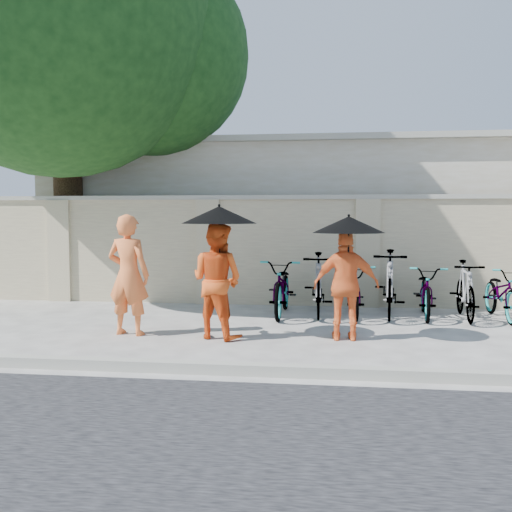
# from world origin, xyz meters

# --- Properties ---
(ground) EXTENTS (80.00, 80.00, 0.00)m
(ground) POSITION_xyz_m (0.00, 0.00, 0.00)
(ground) COLOR beige
(kerb) EXTENTS (40.00, 0.16, 0.12)m
(kerb) POSITION_xyz_m (0.00, -1.70, 0.06)
(kerb) COLOR #A1A092
(kerb) RESTS_ON ground
(compound_wall) EXTENTS (20.00, 0.30, 2.00)m
(compound_wall) POSITION_xyz_m (1.00, 3.20, 1.00)
(compound_wall) COLOR beige
(compound_wall) RESTS_ON ground
(building_behind) EXTENTS (14.00, 6.00, 3.20)m
(building_behind) POSITION_xyz_m (2.00, 7.00, 1.60)
(building_behind) COLOR silver
(building_behind) RESTS_ON ground
(shade_tree) EXTENTS (6.70, 6.20, 8.20)m
(shade_tree) POSITION_xyz_m (-3.66, 2.97, 5.10)
(shade_tree) COLOR brown
(shade_tree) RESTS_ON ground
(monk_left) EXTENTS (0.68, 0.50, 1.72)m
(monk_left) POSITION_xyz_m (-1.52, 0.12, 0.86)
(monk_left) COLOR orange
(monk_left) RESTS_ON ground
(monk_center) EXTENTS (0.96, 0.87, 1.60)m
(monk_center) POSITION_xyz_m (-0.24, 0.08, 0.80)
(monk_center) COLOR #E75218
(monk_center) RESTS_ON ground
(parasol_center) EXTENTS (1.03, 1.03, 0.92)m
(parasol_center) POSITION_xyz_m (-0.19, -0.00, 1.71)
(parasol_center) COLOR black
(parasol_center) RESTS_ON ground
(monk_right) EXTENTS (0.89, 0.40, 1.50)m
(monk_right) POSITION_xyz_m (1.53, 0.16, 0.75)
(monk_right) COLOR orange
(monk_right) RESTS_ON ground
(parasol_right) EXTENTS (0.96, 0.96, 0.84)m
(parasol_right) POSITION_xyz_m (1.55, 0.08, 1.58)
(parasol_right) COLOR black
(parasol_right) RESTS_ON ground
(bike_0) EXTENTS (0.67, 1.86, 0.97)m
(bike_0) POSITION_xyz_m (0.52, 1.97, 0.48)
(bike_0) COLOR #A0A0A0
(bike_0) RESTS_ON ground
(bike_1) EXTENTS (0.55, 1.79, 1.07)m
(bike_1) POSITION_xyz_m (1.12, 2.06, 0.53)
(bike_1) COLOR #A0A0A0
(bike_1) RESTS_ON ground
(bike_2) EXTENTS (0.66, 1.73, 0.90)m
(bike_2) POSITION_xyz_m (1.72, 2.01, 0.45)
(bike_2) COLOR #A0A0A0
(bike_2) RESTS_ON ground
(bike_3) EXTENTS (0.72, 1.91, 1.12)m
(bike_3) POSITION_xyz_m (2.31, 2.10, 0.56)
(bike_3) COLOR #A0A0A0
(bike_3) RESTS_ON ground
(bike_4) EXTENTS (0.74, 1.72, 0.88)m
(bike_4) POSITION_xyz_m (2.91, 2.08, 0.44)
(bike_4) COLOR #A0A0A0
(bike_4) RESTS_ON ground
(bike_5) EXTENTS (0.55, 1.63, 0.96)m
(bike_5) POSITION_xyz_m (3.51, 1.97, 0.48)
(bike_5) COLOR #A0A0A0
(bike_5) RESTS_ON ground
(bike_6) EXTENTS (0.61, 1.67, 0.87)m
(bike_6) POSITION_xyz_m (4.11, 2.06, 0.44)
(bike_6) COLOR #A0A0A0
(bike_6) RESTS_ON ground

